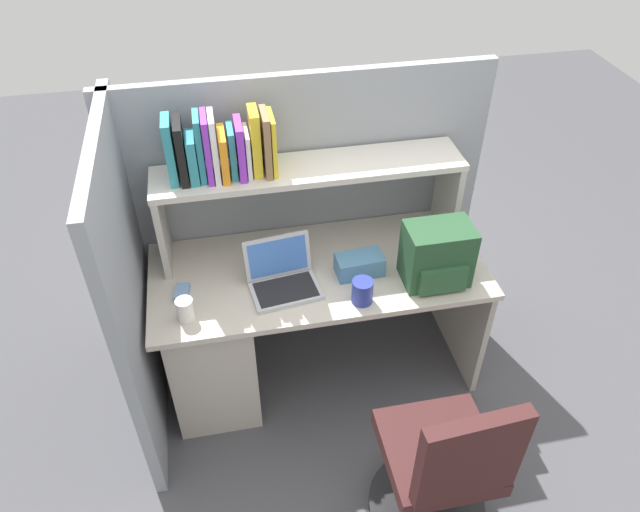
# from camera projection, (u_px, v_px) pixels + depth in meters

# --- Properties ---
(ground_plane) EXTENTS (8.00, 8.00, 0.00)m
(ground_plane) POSITION_uv_depth(u_px,v_px,m) (318.00, 367.00, 3.34)
(ground_plane) COLOR #4C4C51
(desk) EXTENTS (1.60, 0.70, 0.73)m
(desk) POSITION_uv_depth(u_px,v_px,m) (242.00, 327.00, 3.03)
(desk) COLOR beige
(desk) RESTS_ON ground_plane
(cubicle_partition_rear) EXTENTS (1.84, 0.05, 1.55)m
(cubicle_partition_rear) POSITION_uv_depth(u_px,v_px,m) (304.00, 215.00, 3.13)
(cubicle_partition_rear) COLOR gray
(cubicle_partition_rear) RESTS_ON ground_plane
(cubicle_partition_left) EXTENTS (0.05, 1.06, 1.55)m
(cubicle_partition_left) POSITION_uv_depth(u_px,v_px,m) (134.00, 293.00, 2.68)
(cubicle_partition_left) COLOR gray
(cubicle_partition_left) RESTS_ON ground_plane
(overhead_hutch) EXTENTS (1.44, 0.28, 0.45)m
(overhead_hutch) POSITION_uv_depth(u_px,v_px,m) (310.00, 184.00, 2.80)
(overhead_hutch) COLOR #BCB7AC
(overhead_hutch) RESTS_ON desk
(reference_books_on_shelf) EXTENTS (0.47, 0.19, 0.30)m
(reference_books_on_shelf) POSITION_uv_depth(u_px,v_px,m) (221.00, 149.00, 2.59)
(reference_books_on_shelf) COLOR teal
(reference_books_on_shelf) RESTS_ON overhead_hutch
(laptop) EXTENTS (0.34, 0.29, 0.22)m
(laptop) POSITION_uv_depth(u_px,v_px,m) (282.00, 277.00, 2.75)
(laptop) COLOR #B7BABF
(laptop) RESTS_ON desk
(backpack) EXTENTS (0.30, 0.23, 0.29)m
(backpack) POSITION_uv_depth(u_px,v_px,m) (437.00, 256.00, 2.73)
(backpack) COLOR #264C2D
(backpack) RESTS_ON desk
(computer_mouse) EXTENTS (0.08, 0.11, 0.03)m
(computer_mouse) POSITION_uv_depth(u_px,v_px,m) (182.00, 293.00, 2.72)
(computer_mouse) COLOR #7299C6
(computer_mouse) RESTS_ON desk
(paper_cup) EXTENTS (0.08, 0.08, 0.11)m
(paper_cup) POSITION_uv_depth(u_px,v_px,m) (185.00, 309.00, 2.59)
(paper_cup) COLOR white
(paper_cup) RESTS_ON desk
(tissue_box) EXTENTS (0.23, 0.13, 0.10)m
(tissue_box) POSITION_uv_depth(u_px,v_px,m) (359.00, 265.00, 2.82)
(tissue_box) COLOR teal
(tissue_box) RESTS_ON desk
(snack_canister) EXTENTS (0.10, 0.10, 0.12)m
(snack_canister) POSITION_uv_depth(u_px,v_px,m) (362.00, 291.00, 2.67)
(snack_canister) COLOR navy
(snack_canister) RESTS_ON desk
(office_chair) EXTENTS (0.52, 0.52, 0.93)m
(office_chair) POSITION_uv_depth(u_px,v_px,m) (442.00, 471.00, 2.43)
(office_chair) COLOR black
(office_chair) RESTS_ON ground_plane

